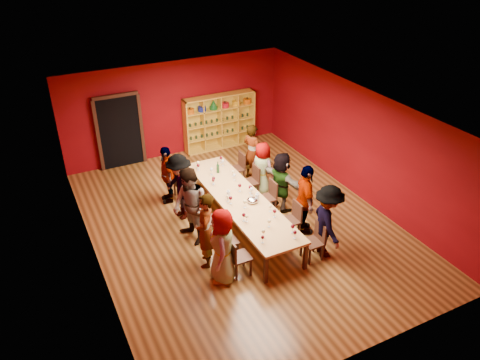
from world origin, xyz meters
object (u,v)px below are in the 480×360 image
person_left_1 (205,231)px  person_left_2 (190,207)px  tasting_table (240,200)px  spittoon_bowl (252,200)px  chair_person_right_2 (269,195)px  person_left_0 (222,246)px  person_right_0 (327,222)px  wine_bottle (218,168)px  person_left_3 (180,187)px  person_right_1 (305,200)px  shelving_unit (219,119)px  chair_person_right_4 (238,166)px  person_right_2 (281,182)px  chair_person_right_3 (253,180)px  chair_person_right_1 (293,218)px  chair_person_left_4 (179,182)px  chair_person_left_2 (208,218)px  chair_person_left_3 (191,197)px  person_right_3 (262,169)px  person_right_4 (252,152)px  chair_person_left_1 (224,240)px  person_left_4 (167,174)px  chair_person_left_0 (237,256)px

person_left_1 → person_left_2: bearing=-156.4°
tasting_table → spittoon_bowl: 0.37m
chair_person_right_2 → person_left_0: bearing=-139.9°
person_left_0 → person_right_0: bearing=108.1°
wine_bottle → chair_person_right_2: bearing=-55.9°
person_left_3 → person_left_2: bearing=-16.6°
tasting_table → person_right_1: size_ratio=2.50×
shelving_unit → person_left_1: shelving_unit is taller
chair_person_right_2 → chair_person_right_4: 1.77m
person_right_2 → chair_person_right_3: bearing=7.9°
person_left_0 → chair_person_right_1: size_ratio=1.92×
chair_person_left_4 → spittoon_bowl: bearing=-63.3°
chair_person_left_2 → spittoon_bowl: 1.15m
chair_person_right_4 → wine_bottle: (-0.86, -0.50, 0.38)m
chair_person_right_2 → person_left_3: bearing=159.1°
person_left_3 → spittoon_bowl: 1.87m
person_left_1 → chair_person_right_1: (2.26, 0.05, -0.39)m
chair_person_left_3 → person_right_1: person_right_1 is taller
person_right_1 → person_right_2: size_ratio=1.12×
person_right_3 → person_right_4: person_right_4 is taller
person_left_0 → chair_person_left_4: person_left_0 is taller
person_right_2 → wine_bottle: person_right_2 is taller
chair_person_right_3 → chair_person_right_4: 0.86m
person_right_2 → chair_person_right_2: bearing=77.1°
person_right_1 → chair_person_right_3: person_right_1 is taller
chair_person_left_3 → chair_person_left_1: bearing=-90.0°
person_left_2 → chair_person_right_3: person_left_2 is taller
person_right_1 → person_left_4: bearing=59.5°
person_right_1 → person_left_3: bearing=69.9°
chair_person_right_2 → person_right_3: (0.29, 0.91, 0.26)m
chair_person_left_1 → wine_bottle: 2.66m
tasting_table → chair_person_left_1: bearing=-131.5°
chair_person_right_3 → person_left_2: bearing=-152.4°
chair_person_left_4 → chair_person_left_1: bearing=-90.0°
person_right_1 → person_right_4: size_ratio=1.06×
person_left_0 → spittoon_bowl: 1.95m
tasting_table → chair_person_left_0: 1.90m
tasting_table → chair_person_left_4: (-0.91, 1.85, -0.20)m
chair_person_right_2 → chair_person_right_3: size_ratio=1.00×
chair_person_right_2 → chair_person_right_3: (0.00, 0.91, 0.00)m
person_left_4 → person_right_2: bearing=65.6°
tasting_table → person_right_0: (1.18, -1.93, 0.18)m
person_left_0 → chair_person_right_2: bearing=154.7°
person_right_0 → wine_bottle: (-1.13, 3.35, -0.01)m
shelving_unit → spittoon_bowl: shelving_unit is taller
chair_person_left_0 → chair_person_left_2: bearing=90.0°
chair_person_left_4 → spittoon_bowl: (1.08, -2.16, 0.32)m
person_left_0 → tasting_table: bearing=167.8°
person_left_3 → person_right_4: person_left_3 is taller
person_left_0 → chair_person_right_4: (2.14, 3.58, -0.36)m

